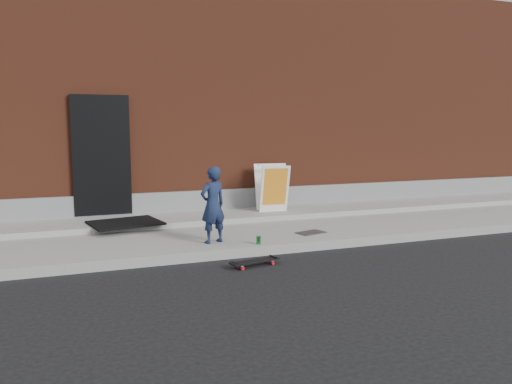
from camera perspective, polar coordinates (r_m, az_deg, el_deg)
name	(u,v)px	position (r m, az deg, el deg)	size (l,w,h in m)	color
ground	(292,253)	(7.77, 4.18, -6.99)	(80.00, 80.00, 0.00)	black
sidewalk	(258,230)	(9.10, 0.26, -4.33)	(20.00, 3.00, 0.15)	gray
apron	(242,215)	(9.91, -1.58, -2.62)	(20.00, 1.20, 0.10)	gray
building	(189,106)	(14.19, -7.69, 9.68)	(20.00, 8.10, 5.00)	brown
child	(213,205)	(7.69, -4.95, -1.48)	(0.43, 0.28, 1.19)	#172241
skateboard	(255,262)	(7.03, -0.12, -7.95)	(0.74, 0.33, 0.08)	#AF1119
pizza_sign	(272,187)	(10.03, 1.84, 0.55)	(0.63, 0.73, 0.95)	white
soda_can	(259,240)	(7.67, 0.30, -5.52)	(0.07, 0.07, 0.13)	#1C8D2E
doormat	(125,223)	(9.03, -14.71, -3.43)	(1.16, 0.94, 0.03)	black
utility_plate	(311,233)	(8.51, 6.30, -4.64)	(0.48, 0.30, 0.01)	#4B4A4F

